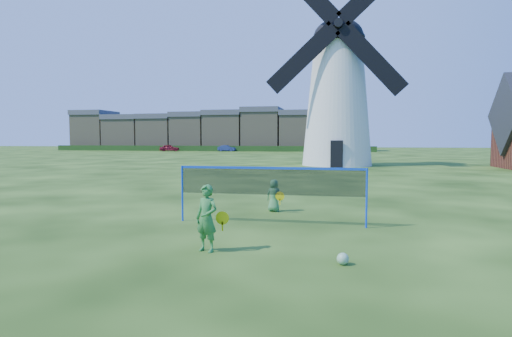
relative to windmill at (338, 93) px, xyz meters
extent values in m
plane|color=black|center=(-2.25, -26.78, -6.26)|extent=(220.00, 220.00, 0.00)
ellipsoid|color=black|center=(0.00, 0.02, 4.63)|extent=(4.28, 4.28, 3.21)
cylinder|color=black|center=(0.00, 0.02, 4.63)|extent=(4.43, 4.43, 0.18)
cube|color=black|center=(0.00, -2.90, -5.17)|extent=(0.99, 0.12, 2.18)
cube|color=black|center=(0.00, -2.29, -1.31)|extent=(0.69, 0.12, 0.89)
cube|color=black|center=(0.00, -1.82, 1.86)|extent=(0.59, 0.12, 0.79)
cylinder|color=black|center=(0.00, -2.06, 5.22)|extent=(0.69, 1.19, 0.69)
cylinder|color=black|center=(0.00, 2.50, 5.52)|extent=(2.18, 0.12, 2.18)
cylinder|color=black|center=(0.00, 2.00, 5.52)|extent=(0.14, 1.78, 0.14)
cube|color=black|center=(-2.83, -2.30, 2.60)|extent=(6.03, 0.10, 5.72)
cube|color=black|center=(2.62, -2.30, 2.39)|extent=(5.72, 0.10, 6.03)
cylinder|color=blue|center=(-4.15, -26.30, -5.48)|extent=(0.05, 0.05, 1.55)
cylinder|color=blue|center=(0.85, -26.30, -5.48)|extent=(0.05, 0.05, 1.55)
cube|color=black|center=(-1.65, -26.30, -5.11)|extent=(5.00, 0.02, 0.70)
cube|color=blue|center=(-1.65, -26.30, -4.74)|extent=(5.00, 0.02, 0.06)
imported|color=#338139|center=(-2.49, -29.29, -5.57)|extent=(0.58, 0.48, 1.37)
cylinder|color=yellow|center=(-2.21, -29.11, -5.59)|extent=(0.28, 0.02, 0.28)
cube|color=yellow|center=(-2.21, -29.11, -5.76)|extent=(0.03, 0.02, 0.20)
imported|color=#45904E|center=(-1.86, -24.28, -5.75)|extent=(0.55, 0.42, 1.02)
cylinder|color=yellow|center=(-1.64, -24.50, -5.74)|extent=(0.28, 0.02, 0.28)
cube|color=yellow|center=(-1.64, -24.50, -5.91)|extent=(0.03, 0.02, 0.20)
sphere|color=green|center=(0.23, -29.70, -6.15)|extent=(0.22, 0.22, 0.22)
cube|color=gray|center=(-50.87, 45.22, -2.66)|extent=(6.75, 8.00, 7.20)
cube|color=#4C4C54|center=(-50.87, 45.22, 1.44)|extent=(7.05, 8.40, 1.00)
cube|color=gray|center=(-43.57, 45.22, -3.14)|extent=(7.25, 8.00, 6.23)
cube|color=#4C4C54|center=(-43.57, 45.22, 0.47)|extent=(7.55, 8.40, 1.00)
cube|color=gray|center=(-36.27, 45.22, -3.11)|extent=(6.75, 8.00, 6.29)
cube|color=#4C4C54|center=(-36.27, 45.22, 0.53)|extent=(7.05, 8.40, 1.00)
cube|color=gray|center=(-29.37, 45.22, -2.96)|extent=(6.45, 8.00, 6.59)
cube|color=#4C4C54|center=(-29.37, 45.22, 0.84)|extent=(6.75, 8.40, 1.00)
cube|color=gray|center=(-22.16, 45.22, -2.82)|extent=(7.38, 8.00, 6.87)
cube|color=#4C4C54|center=(-22.16, 45.22, 1.11)|extent=(7.68, 8.40, 1.00)
cube|color=gray|center=(-14.62, 45.22, -2.58)|extent=(7.08, 8.00, 7.36)
cube|color=#4C4C54|center=(-14.62, 45.22, 1.61)|extent=(7.38, 8.40, 1.00)
cube|color=gray|center=(-7.60, 45.22, -2.91)|extent=(6.36, 8.00, 6.69)
cube|color=#4C4C54|center=(-7.60, 45.22, 0.93)|extent=(6.66, 8.40, 1.00)
cube|color=gray|center=(-0.65, 45.22, -2.71)|extent=(6.94, 8.00, 7.10)
cube|color=#4C4C54|center=(-0.65, 45.22, 1.34)|extent=(7.24, 8.40, 1.00)
cube|color=#193814|center=(-24.25, 39.22, -5.76)|extent=(62.00, 0.80, 1.00)
imported|color=maroon|center=(-30.60, 36.69, -5.64)|extent=(3.89, 2.56, 1.23)
imported|color=navy|center=(-20.15, 38.84, -5.70)|extent=(3.48, 1.46, 1.12)
camera|label=1|loc=(0.12, -37.48, -3.96)|focal=29.81mm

